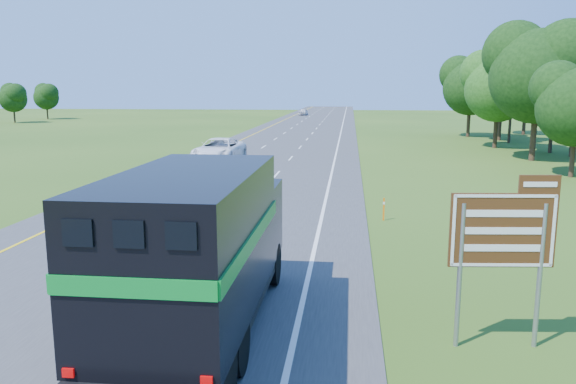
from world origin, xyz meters
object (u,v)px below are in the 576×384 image
at_px(horse_truck, 199,247).
at_px(exit_sign, 504,237).
at_px(white_suv, 219,150).
at_px(far_car, 303,112).

relative_size(horse_truck, exit_sign, 2.29).
distance_m(horse_truck, white_suv, 31.95).
bearing_deg(exit_sign, far_car, 91.54).
distance_m(white_suv, exit_sign, 33.88).
bearing_deg(white_suv, far_car, 93.49).
relative_size(horse_truck, white_suv, 1.34).
bearing_deg(horse_truck, white_suv, 102.50).
xyz_separation_m(horse_truck, white_suv, (-6.86, 31.19, -1.19)).
distance_m(far_car, exit_sign, 112.39).
bearing_deg(horse_truck, far_car, 93.62).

